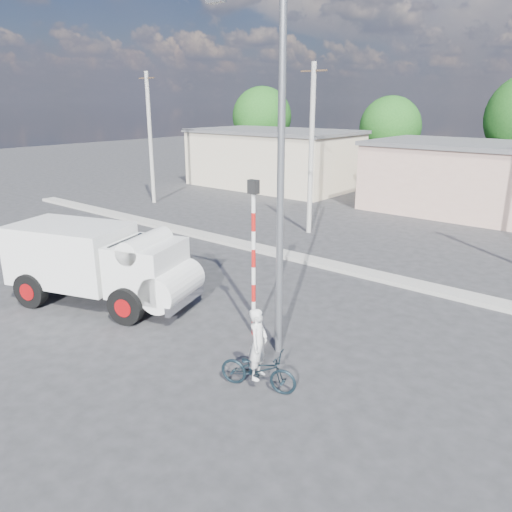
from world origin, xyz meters
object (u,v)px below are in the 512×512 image
Objects in this scene: truck at (102,262)px; streetlight at (276,160)px; bicycle at (258,370)px; cyclist at (258,356)px; traffic_pole at (253,246)px.

truck is 0.72× the size of streetlight.
cyclist is at bearing -0.00° from bicycle.
bicycle is at bearing -24.58° from truck.
truck is at bearing 66.68° from bicycle.
bicycle is 0.42× the size of traffic_pole.
streetlight is at bearing -17.73° from traffic_pole.
bicycle is 1.10× the size of cyclist.
streetlight is (-0.92, 1.76, 4.48)m from bicycle.
streetlight is at bearing 9.99° from cyclist.
bicycle is 0.20× the size of streetlight.
traffic_pole is (5.15, 1.35, 1.20)m from truck.
streetlight reaches higher than traffic_pole.
cyclist is (7.00, -0.71, -0.57)m from truck.
streetlight is at bearing -8.99° from truck.
streetlight reaches higher than bicycle.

